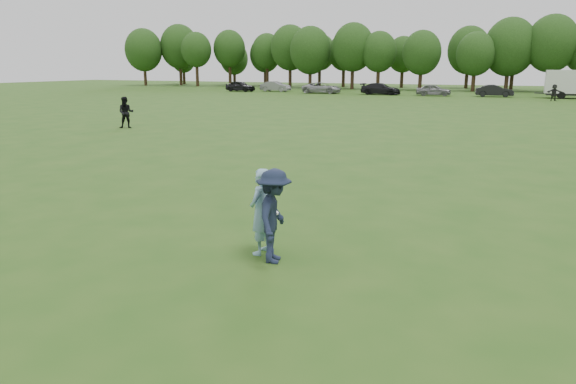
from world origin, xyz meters
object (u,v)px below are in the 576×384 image
(defender, at_px, (274,216))
(car_f, at_px, (495,91))
(player_far_a, at_px, (126,113))
(thrower, at_px, (261,212))
(car_b, at_px, (275,86))
(car_a, at_px, (240,86))
(car_e, at_px, (434,90))
(player_far_d, at_px, (554,93))
(car_d, at_px, (381,89))
(car_c, at_px, (322,88))

(defender, distance_m, car_f, 59.49)
(defender, bearing_deg, player_far_a, 33.52)
(car_f, bearing_deg, thrower, 173.33)
(player_far_a, distance_m, car_b, 45.95)
(thrower, distance_m, player_far_a, 23.23)
(car_a, height_order, car_b, car_a)
(car_b, bearing_deg, car_e, -93.99)
(defender, height_order, player_far_d, defender)
(player_far_d, xyz_separation_m, car_d, (-19.93, 4.52, -0.14))
(player_far_a, xyz_separation_m, car_b, (-10.89, 44.64, -0.21))
(player_far_d, xyz_separation_m, car_f, (-6.15, 5.34, -0.16))
(thrower, distance_m, car_d, 59.52)
(player_far_a, distance_m, car_d, 42.84)
(player_far_a, distance_m, car_a, 45.55)
(car_a, relative_size, car_f, 1.03)
(car_d, height_order, car_f, car_d)
(player_far_a, bearing_deg, car_e, 42.19)
(defender, distance_m, car_e, 58.89)
(car_b, bearing_deg, car_c, -103.76)
(thrower, xyz_separation_m, defender, (0.43, -0.30, 0.04))
(thrower, height_order, car_d, thrower)
(thrower, relative_size, car_c, 0.33)
(player_far_d, bearing_deg, thrower, -116.73)
(car_d, height_order, car_e, car_d)
(car_c, bearing_deg, car_f, -91.08)
(car_c, bearing_deg, car_a, 85.44)
(car_b, height_order, car_d, car_d)
(car_c, bearing_deg, thrower, -164.47)
(player_far_a, height_order, car_d, player_far_a)
(car_b, xyz_separation_m, car_d, (16.11, -2.12, 0.01))
(car_a, bearing_deg, car_e, -82.69)
(thrower, xyz_separation_m, car_a, (-32.69, 58.59, -0.10))
(car_c, xyz_separation_m, car_d, (8.12, 0.03, 0.01))
(car_f, bearing_deg, car_c, 87.50)
(player_far_d, xyz_separation_m, car_c, (-28.05, 4.49, -0.14))
(car_d, xyz_separation_m, car_e, (6.71, -0.01, -0.02))
(thrower, height_order, player_far_a, player_far_a)
(player_far_a, height_order, car_c, player_far_a)
(car_b, bearing_deg, car_d, -96.15)
(car_b, relative_size, car_e, 1.04)
(thrower, xyz_separation_m, car_d, (-11.78, 58.35, -0.12))
(defender, bearing_deg, car_a, 15.67)
(defender, height_order, car_d, defender)
(thrower, bearing_deg, car_a, -150.01)
(player_far_a, xyz_separation_m, car_f, (19.00, 43.34, -0.22))
(defender, xyz_separation_m, player_far_a, (-17.43, 16.13, 0.03))
(car_b, xyz_separation_m, car_c, (7.98, -2.16, 0.00))
(player_far_a, bearing_deg, car_b, 71.58)
(player_far_d, relative_size, car_d, 0.34)
(car_f, bearing_deg, car_a, 86.22)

